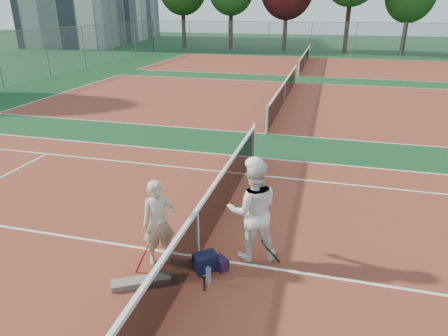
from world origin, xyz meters
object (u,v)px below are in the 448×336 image
object	(u,v)px
racket_red	(146,259)
racket_spare	(204,273)
player_b	(253,211)
sports_bag_purple	(221,263)
racket_black_held	(266,253)
water_bottle	(208,276)
player_a	(159,223)
sports_bag_navy	(206,262)
net_main	(197,233)

from	to	relation	value
racket_red	racket_spare	bearing A→B (deg)	3.08
player_b	sports_bag_purple	xyz separation A→B (m)	(-0.46, -0.53, -0.84)
racket_black_held	water_bottle	bearing A→B (deg)	13.10
player_a	player_b	bearing A→B (deg)	-15.13
racket_red	water_bottle	size ratio (longest dim) A/B	1.86
sports_bag_purple	water_bottle	size ratio (longest dim) A/B	0.91
racket_black_held	sports_bag_navy	world-z (taller)	racket_black_held
racket_red	racket_spare	size ratio (longest dim) A/B	0.93
net_main	water_bottle	bearing A→B (deg)	-58.98
water_bottle	sports_bag_purple	bearing A→B (deg)	78.70
sports_bag_purple	water_bottle	xyz separation A→B (m)	(-0.09, -0.45, 0.04)
racket_black_held	racket_red	bearing A→B (deg)	-8.14
player_b	racket_black_held	world-z (taller)	player_b
racket_red	racket_black_held	distance (m)	2.11
net_main	sports_bag_navy	bearing A→B (deg)	-52.69
racket_red	sports_bag_navy	size ratio (longest dim) A/B	1.38
player_b	racket_spare	xyz separation A→B (m)	(-0.71, -0.73, -0.94)
racket_spare	sports_bag_navy	world-z (taller)	sports_bag_navy
water_bottle	racket_spare	bearing A→B (deg)	123.26
player_a	sports_bag_purple	size ratio (longest dim) A/B	5.86
racket_black_held	sports_bag_navy	size ratio (longest dim) A/B	1.24
player_b	racket_red	size ratio (longest dim) A/B	3.43
net_main	racket_spare	world-z (taller)	net_main
racket_spare	water_bottle	distance (m)	0.32
sports_bag_purple	player_b	bearing A→B (deg)	48.79
player_b	racket_black_held	bearing A→B (deg)	126.69
player_b	net_main	bearing A→B (deg)	-0.86
net_main	water_bottle	xyz separation A→B (m)	(0.41, -0.68, -0.36)
net_main	racket_red	distance (m)	1.02
racket_spare	sports_bag_purple	bearing A→B (deg)	-68.78
sports_bag_purple	racket_red	bearing A→B (deg)	-159.97
racket_black_held	water_bottle	xyz separation A→B (m)	(-0.84, -0.77, -0.10)
player_a	racket_spare	size ratio (longest dim) A/B	2.66
player_a	sports_bag_navy	distance (m)	1.08
net_main	water_bottle	distance (m)	0.87
player_b	water_bottle	world-z (taller)	player_b
racket_spare	player_b	bearing A→B (deg)	-62.60
water_bottle	net_main	bearing A→B (deg)	121.02
racket_red	racket_spare	world-z (taller)	racket_red
sports_bag_navy	water_bottle	xyz separation A→B (m)	(0.16, -0.35, -0.01)
player_a	water_bottle	xyz separation A→B (m)	(1.03, -0.40, -0.65)
sports_bag_purple	player_a	bearing A→B (deg)	-177.32
sports_bag_navy	net_main	bearing A→B (deg)	127.31
sports_bag_navy	sports_bag_purple	distance (m)	0.27
player_a	racket_red	xyz separation A→B (m)	(-0.10, -0.39, -0.52)
net_main	sports_bag_navy	size ratio (longest dim) A/B	27.11
net_main	racket_red	size ratio (longest dim) A/B	19.71
player_b	sports_bag_purple	size ratio (longest dim) A/B	7.02
player_b	water_bottle	bearing A→B (deg)	42.78
player_b	racket_black_held	size ratio (longest dim) A/B	3.80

